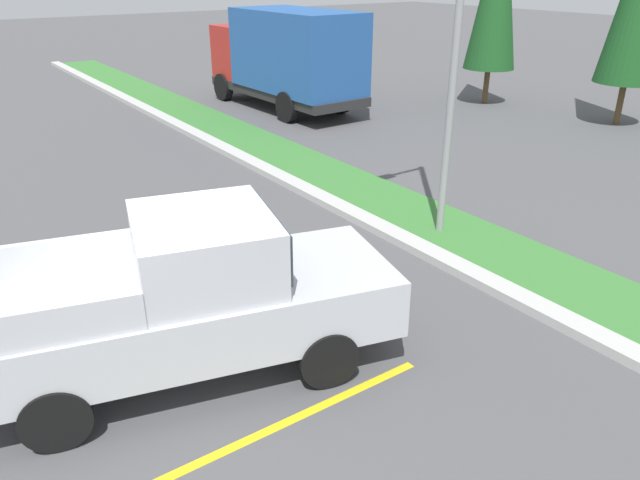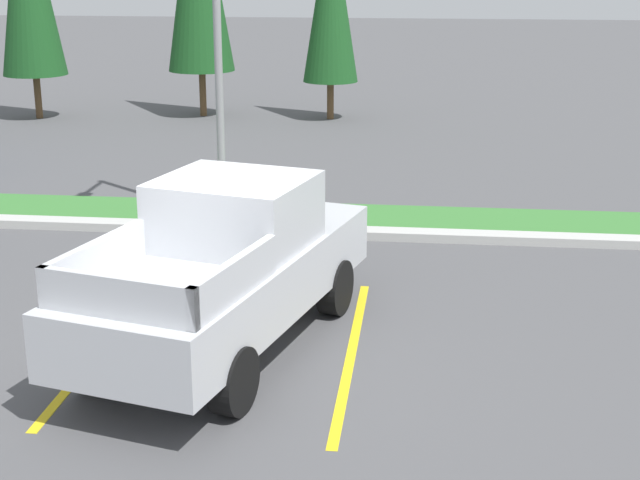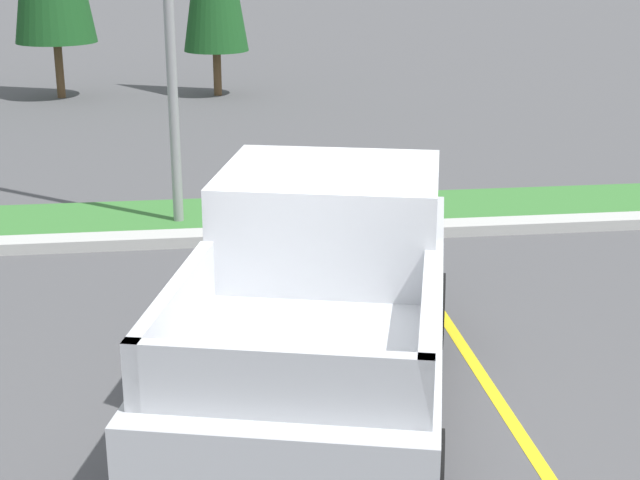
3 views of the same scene
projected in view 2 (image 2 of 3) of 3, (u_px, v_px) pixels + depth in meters
name	position (u px, v px, depth m)	size (l,w,h in m)	color
ground_plane	(204.00, 350.00, 11.65)	(120.00, 120.00, 0.00)	#4C4C4F
parking_line_near	(108.00, 341.00, 11.91)	(0.12, 4.80, 0.01)	yellow
parking_line_far	(351.00, 352.00, 11.57)	(0.12, 4.80, 0.01)	yellow
curb_strip	(270.00, 230.00, 16.37)	(56.00, 0.40, 0.15)	#B2B2AD
grass_median	(280.00, 216.00, 17.43)	(56.00, 1.80, 0.06)	#387533
pickup_truck_main	(227.00, 267.00, 11.48)	(3.15, 5.53, 2.10)	black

